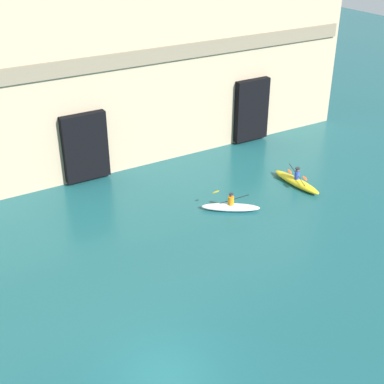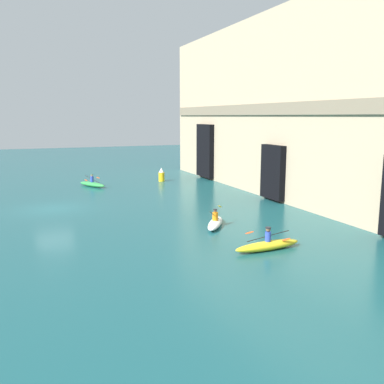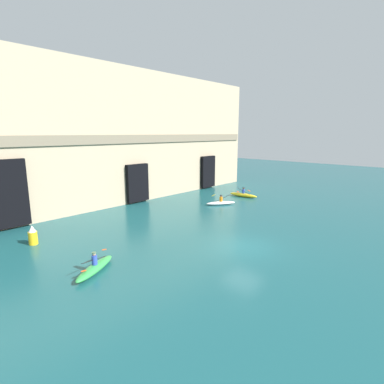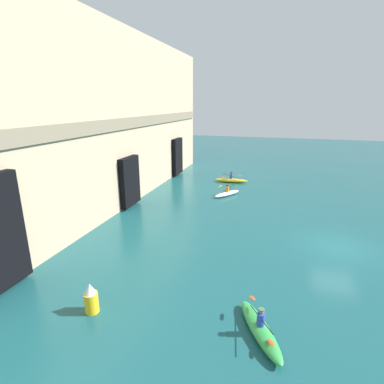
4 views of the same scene
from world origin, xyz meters
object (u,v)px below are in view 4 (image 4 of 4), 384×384
(kayak_white, at_px, (227,193))
(kayak_green, at_px, (260,329))
(marker_buoy, at_px, (91,299))
(kayak_yellow, at_px, (231,180))

(kayak_white, relative_size, kayak_green, 0.91)
(kayak_green, height_order, marker_buoy, marker_buoy)
(kayak_yellow, relative_size, marker_buoy, 2.71)
(kayak_white, height_order, kayak_yellow, kayak_white)
(kayak_white, relative_size, kayak_yellow, 0.83)
(kayak_green, distance_m, marker_buoy, 6.91)
(kayak_white, height_order, kayak_green, kayak_white)
(kayak_yellow, bearing_deg, marker_buoy, 80.97)
(kayak_green, bearing_deg, marker_buoy, -112.41)
(kayak_white, distance_m, kayak_yellow, 5.00)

